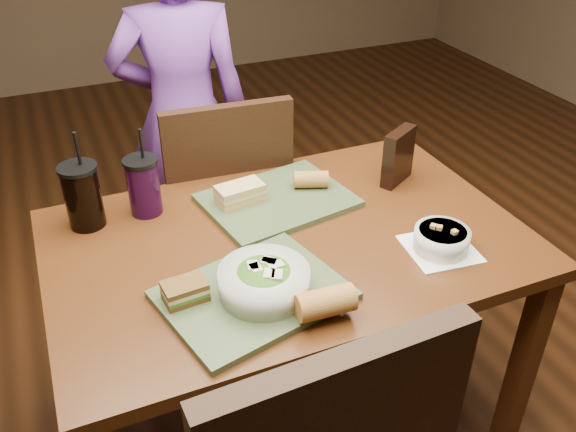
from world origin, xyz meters
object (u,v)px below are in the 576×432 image
at_px(tray_far, 277,200).
at_px(sandwich_near, 185,291).
at_px(cup_berry, 144,186).
at_px(chip_bag, 398,156).
at_px(chair_far, 224,209).
at_px(diner, 183,117).
at_px(cup_cola, 83,196).
at_px(baguette_far, 311,179).
at_px(soup_bowl, 442,239).
at_px(dining_table, 288,263).
at_px(tray_near, 254,295).
at_px(salad_bowl, 264,280).
at_px(baguette_near, 325,303).
at_px(sandwich_far, 240,193).

xyz_separation_m(tray_far, sandwich_near, (-0.37, -0.34, 0.03)).
distance_m(cup_berry, chip_bag, 0.78).
bearing_deg(chair_far, diner, 92.83).
bearing_deg(cup_cola, baguette_far, -7.11).
xyz_separation_m(chair_far, soup_bowl, (0.38, -0.74, 0.24)).
height_order(soup_bowl, baguette_far, soup_bowl).
distance_m(chair_far, tray_far, 0.41).
bearing_deg(tray_far, diner, 96.63).
xyz_separation_m(dining_table, diner, (-0.05, 0.95, 0.08)).
height_order(cup_berry, chip_bag, cup_berry).
distance_m(tray_near, sandwich_near, 0.16).
relative_size(tray_near, chip_bag, 2.38).
relative_size(salad_bowl, soup_bowl, 1.11).
bearing_deg(baguette_near, cup_berry, 113.96).
height_order(baguette_near, cup_cola, cup_cola).
relative_size(dining_table, cup_cola, 4.46).
bearing_deg(baguette_near, chip_bag, 45.02).
bearing_deg(sandwich_near, dining_table, 26.24).
distance_m(salad_bowl, baguette_far, 0.52).
height_order(salad_bowl, cup_berry, cup_berry).
relative_size(tray_near, sandwich_near, 3.94).
xyz_separation_m(salad_bowl, soup_bowl, (0.51, -0.00, -0.02)).
bearing_deg(tray_near, cup_berry, 107.48).
xyz_separation_m(chair_far, chip_bag, (0.47, -0.37, 0.29)).
height_order(soup_bowl, baguette_near, baguette_near).
distance_m(chair_far, cup_cola, 0.61).
relative_size(dining_table, tray_near, 3.10).
bearing_deg(cup_cola, soup_bowl, -30.18).
xyz_separation_m(chair_far, diner, (-0.02, 0.42, 0.19)).
height_order(sandwich_far, baguette_far, sandwich_far).
distance_m(soup_bowl, sandwich_near, 0.69).
relative_size(chair_far, cup_cola, 3.37).
distance_m(diner, cup_berry, 0.73).
bearing_deg(dining_table, sandwich_far, 108.30).
xyz_separation_m(sandwich_near, baguette_near, (0.28, -0.18, 0.01)).
bearing_deg(cup_berry, dining_table, -40.71).
bearing_deg(dining_table, salad_bowl, -125.62).
xyz_separation_m(dining_table, tray_near, (-0.18, -0.20, 0.10)).
xyz_separation_m(baguette_far, chip_bag, (0.28, -0.05, 0.04)).
bearing_deg(sandwich_near, baguette_near, -32.14).
distance_m(tray_near, baguette_near, 0.19).
xyz_separation_m(soup_bowl, sandwich_near, (-0.69, 0.05, 0.01)).
bearing_deg(baguette_far, tray_far, -170.11).
height_order(dining_table, soup_bowl, soup_bowl).
bearing_deg(sandwich_near, cup_berry, 89.70).
bearing_deg(baguette_far, cup_cola, 172.89).
xyz_separation_m(dining_table, tray_far, (0.04, 0.18, 0.10)).
bearing_deg(tray_far, soup_bowl, -51.51).
height_order(sandwich_near, sandwich_far, sandwich_far).
height_order(baguette_near, chip_bag, chip_bag).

